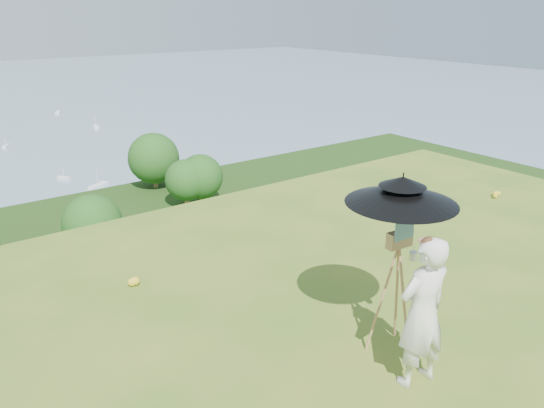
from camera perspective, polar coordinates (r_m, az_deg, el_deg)
ground at (r=7.08m, az=25.01°, el=-14.70°), size 14.00×14.00×0.00m
slope_trees at (r=42.29m, az=-25.21°, el=-8.29°), size 110.00×50.00×6.00m
wildflowers at (r=7.14m, az=23.32°, el=-13.53°), size 10.00×10.50×0.12m
painter at (r=5.84m, az=15.86°, el=-11.18°), size 0.67×0.48×1.72m
field_easel at (r=6.31m, az=13.11°, el=-8.70°), size 0.68×0.68×1.66m
sun_umbrella at (r=5.94m, az=13.65°, el=-0.52°), size 1.54×1.54×0.83m
painter_cap at (r=5.47m, az=16.67°, el=-3.89°), size 0.21×0.24×0.10m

